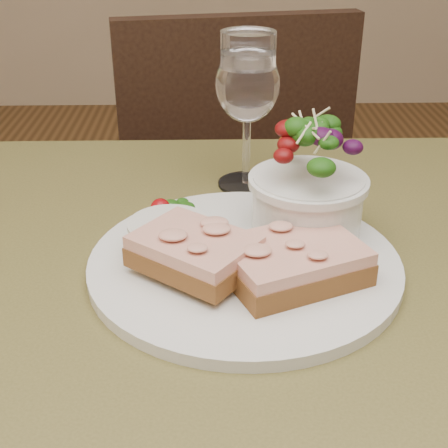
{
  "coord_description": "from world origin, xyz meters",
  "views": [
    {
      "loc": [
        -0.03,
        -0.48,
        1.08
      ],
      "look_at": [
        -0.02,
        0.02,
        0.81
      ],
      "focal_mm": 50.0,
      "sensor_mm": 36.0,
      "label": 1
    }
  ],
  "objects_px": {
    "dinner_plate": "(244,263)",
    "sandwich_back": "(195,251)",
    "ramekin": "(169,237)",
    "chair_far": "(220,273)",
    "salad_bowl": "(309,179)",
    "sandwich_front": "(293,261)",
    "cafe_table": "(242,375)",
    "wine_glass": "(247,89)"
  },
  "relations": [
    {
      "from": "dinner_plate",
      "to": "sandwich_back",
      "type": "bearing_deg",
      "value": -151.9
    },
    {
      "from": "sandwich_back",
      "to": "ramekin",
      "type": "height_order",
      "value": "sandwich_back"
    },
    {
      "from": "chair_far",
      "to": "salad_bowl",
      "type": "bearing_deg",
      "value": 86.74
    },
    {
      "from": "ramekin",
      "to": "salad_bowl",
      "type": "height_order",
      "value": "salad_bowl"
    },
    {
      "from": "chair_far",
      "to": "ramekin",
      "type": "relative_size",
      "value": 12.3
    },
    {
      "from": "chair_far",
      "to": "sandwich_front",
      "type": "bearing_deg",
      "value": 84.04
    },
    {
      "from": "cafe_table",
      "to": "salad_bowl",
      "type": "xyz_separation_m",
      "value": [
        0.07,
        0.09,
        0.17
      ]
    },
    {
      "from": "sandwich_front",
      "to": "wine_glass",
      "type": "bearing_deg",
      "value": 74.46
    },
    {
      "from": "chair_far",
      "to": "wine_glass",
      "type": "height_order",
      "value": "wine_glass"
    },
    {
      "from": "chair_far",
      "to": "sandwich_front",
      "type": "xyz_separation_m",
      "value": [
        0.05,
        -0.74,
        0.49
      ]
    },
    {
      "from": "chair_far",
      "to": "ramekin",
      "type": "xyz_separation_m",
      "value": [
        -0.06,
        -0.7,
        0.49
      ]
    },
    {
      "from": "ramekin",
      "to": "wine_glass",
      "type": "xyz_separation_m",
      "value": [
        0.09,
        0.19,
        0.09
      ]
    },
    {
      "from": "dinner_plate",
      "to": "salad_bowl",
      "type": "relative_size",
      "value": 2.39
    },
    {
      "from": "dinner_plate",
      "to": "wine_glass",
      "type": "bearing_deg",
      "value": 86.46
    },
    {
      "from": "sandwich_front",
      "to": "ramekin",
      "type": "distance_m",
      "value": 0.12
    },
    {
      "from": "sandwich_front",
      "to": "wine_glass",
      "type": "height_order",
      "value": "wine_glass"
    },
    {
      "from": "cafe_table",
      "to": "sandwich_front",
      "type": "xyz_separation_m",
      "value": [
        0.05,
        0.01,
        0.13
      ]
    },
    {
      "from": "salad_bowl",
      "to": "sandwich_back",
      "type": "bearing_deg",
      "value": -144.81
    },
    {
      "from": "chair_far",
      "to": "ramekin",
      "type": "distance_m",
      "value": 0.85
    },
    {
      "from": "cafe_table",
      "to": "wine_glass",
      "type": "xyz_separation_m",
      "value": [
        0.01,
        0.24,
        0.22
      ]
    },
    {
      "from": "sandwich_front",
      "to": "wine_glass",
      "type": "relative_size",
      "value": 0.85
    },
    {
      "from": "ramekin",
      "to": "wine_glass",
      "type": "relative_size",
      "value": 0.42
    },
    {
      "from": "ramekin",
      "to": "salad_bowl",
      "type": "distance_m",
      "value": 0.15
    },
    {
      "from": "dinner_plate",
      "to": "salad_bowl",
      "type": "bearing_deg",
      "value": 39.58
    },
    {
      "from": "ramekin",
      "to": "wine_glass",
      "type": "distance_m",
      "value": 0.23
    },
    {
      "from": "salad_bowl",
      "to": "cafe_table",
      "type": "bearing_deg",
      "value": -126.5
    },
    {
      "from": "sandwich_front",
      "to": "wine_glass",
      "type": "distance_m",
      "value": 0.25
    },
    {
      "from": "wine_glass",
      "to": "dinner_plate",
      "type": "bearing_deg",
      "value": -93.54
    },
    {
      "from": "wine_glass",
      "to": "cafe_table",
      "type": "bearing_deg",
      "value": -93.63
    },
    {
      "from": "wine_glass",
      "to": "ramekin",
      "type": "bearing_deg",
      "value": -114.34
    },
    {
      "from": "chair_far",
      "to": "sandwich_back",
      "type": "bearing_deg",
      "value": 77.04
    },
    {
      "from": "wine_glass",
      "to": "chair_far",
      "type": "bearing_deg",
      "value": 92.76
    },
    {
      "from": "cafe_table",
      "to": "chair_far",
      "type": "relative_size",
      "value": 0.89
    },
    {
      "from": "ramekin",
      "to": "wine_glass",
      "type": "bearing_deg",
      "value": 65.66
    },
    {
      "from": "cafe_table",
      "to": "ramekin",
      "type": "relative_size",
      "value": 10.93
    },
    {
      "from": "sandwich_back",
      "to": "wine_glass",
      "type": "relative_size",
      "value": 0.76
    },
    {
      "from": "cafe_table",
      "to": "ramekin",
      "type": "bearing_deg",
      "value": 145.59
    },
    {
      "from": "sandwich_front",
      "to": "salad_bowl",
      "type": "xyz_separation_m",
      "value": [
        0.02,
        0.09,
        0.04
      ]
    },
    {
      "from": "cafe_table",
      "to": "dinner_plate",
      "type": "distance_m",
      "value": 0.11
    },
    {
      "from": "sandwich_back",
      "to": "sandwich_front",
      "type": "bearing_deg",
      "value": 32.43
    },
    {
      "from": "salad_bowl",
      "to": "ramekin",
      "type": "bearing_deg",
      "value": -161.77
    },
    {
      "from": "cafe_table",
      "to": "sandwich_back",
      "type": "xyz_separation_m",
      "value": [
        -0.04,
        0.01,
        0.14
      ]
    }
  ]
}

